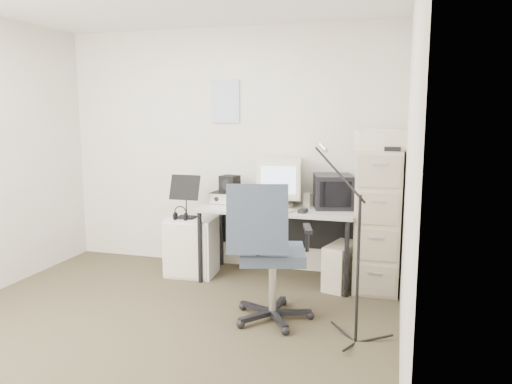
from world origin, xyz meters
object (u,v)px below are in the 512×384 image
(office_chair, at_px, (273,251))
(filing_cabinet, at_px, (378,220))
(side_cart, at_px, (192,246))
(desk, at_px, (278,243))

(office_chair, bearing_deg, filing_cabinet, 37.65)
(filing_cabinet, xyz_separation_m, office_chair, (-0.76, -0.99, -0.09))
(side_cart, bearing_deg, filing_cabinet, 0.18)
(filing_cabinet, bearing_deg, office_chair, -127.61)
(desk, relative_size, office_chair, 1.34)
(desk, relative_size, side_cart, 2.55)
(filing_cabinet, distance_m, office_chair, 1.25)
(desk, bearing_deg, office_chair, -78.90)
(side_cart, bearing_deg, desk, 2.62)
(filing_cabinet, height_order, desk, filing_cabinet)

